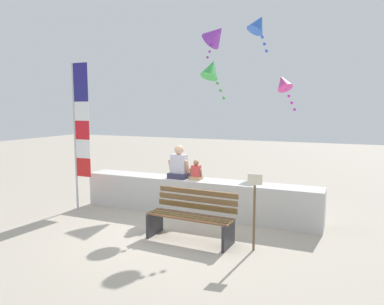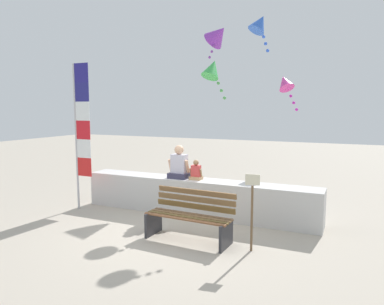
{
  "view_description": "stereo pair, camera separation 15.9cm",
  "coord_description": "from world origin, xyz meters",
  "px_view_note": "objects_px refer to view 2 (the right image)",
  "views": [
    {
      "loc": [
        3.04,
        -6.13,
        2.38
      ],
      "look_at": [
        -0.1,
        1.14,
        1.4
      ],
      "focal_mm": 33.64,
      "sensor_mm": 36.0,
      "label": 1
    },
    {
      "loc": [
        3.19,
        -6.07,
        2.38
      ],
      "look_at": [
        -0.1,
        1.14,
        1.4
      ],
      "focal_mm": 33.64,
      "sensor_mm": 36.0,
      "label": 2
    }
  ],
  "objects_px": {
    "kite_green": "(212,69)",
    "park_bench": "(190,217)",
    "person_adult": "(179,165)",
    "kite_blue": "(260,24)",
    "person_child": "(196,172)",
    "kite_magenta": "(285,83)",
    "sign_post": "(252,206)",
    "flag_banner": "(81,127)",
    "kite_purple": "(218,35)"
  },
  "relations": [
    {
      "from": "flag_banner",
      "to": "kite_purple",
      "type": "bearing_deg",
      "value": 66.74
    },
    {
      "from": "person_child",
      "to": "sign_post",
      "type": "bearing_deg",
      "value": -41.95
    },
    {
      "from": "park_bench",
      "to": "sign_post",
      "type": "height_order",
      "value": "sign_post"
    },
    {
      "from": "person_adult",
      "to": "sign_post",
      "type": "bearing_deg",
      "value": -35.78
    },
    {
      "from": "person_child",
      "to": "sign_post",
      "type": "relative_size",
      "value": 0.34
    },
    {
      "from": "kite_green",
      "to": "person_adult",
      "type": "bearing_deg",
      "value": -105.33
    },
    {
      "from": "kite_magenta",
      "to": "kite_green",
      "type": "height_order",
      "value": "kite_green"
    },
    {
      "from": "person_child",
      "to": "kite_blue",
      "type": "height_order",
      "value": "kite_blue"
    },
    {
      "from": "kite_magenta",
      "to": "kite_blue",
      "type": "xyz_separation_m",
      "value": [
        -0.53,
        -0.72,
        1.41
      ]
    },
    {
      "from": "park_bench",
      "to": "person_child",
      "type": "distance_m",
      "value": 1.65
    },
    {
      "from": "kite_blue",
      "to": "sign_post",
      "type": "bearing_deg",
      "value": -76.77
    },
    {
      "from": "kite_magenta",
      "to": "kite_green",
      "type": "distance_m",
      "value": 2.11
    },
    {
      "from": "person_adult",
      "to": "kite_magenta",
      "type": "xyz_separation_m",
      "value": [
        1.83,
        2.64,
        1.96
      ]
    },
    {
      "from": "flag_banner",
      "to": "kite_purple",
      "type": "distance_m",
      "value": 5.28
    },
    {
      "from": "kite_purple",
      "to": "kite_blue",
      "type": "xyz_separation_m",
      "value": [
        1.68,
        -1.55,
        -0.15
      ]
    },
    {
      "from": "person_adult",
      "to": "kite_magenta",
      "type": "distance_m",
      "value": 3.76
    },
    {
      "from": "flag_banner",
      "to": "kite_green",
      "type": "height_order",
      "value": "kite_green"
    },
    {
      "from": "kite_purple",
      "to": "person_child",
      "type": "bearing_deg",
      "value": -77.04
    },
    {
      "from": "park_bench",
      "to": "kite_purple",
      "type": "bearing_deg",
      "value": 105.09
    },
    {
      "from": "park_bench",
      "to": "person_child",
      "type": "height_order",
      "value": "person_child"
    },
    {
      "from": "park_bench",
      "to": "kite_purple",
      "type": "height_order",
      "value": "kite_purple"
    },
    {
      "from": "flag_banner",
      "to": "kite_green",
      "type": "distance_m",
      "value": 3.44
    },
    {
      "from": "kite_blue",
      "to": "kite_green",
      "type": "relative_size",
      "value": 0.99
    },
    {
      "from": "park_bench",
      "to": "person_adult",
      "type": "height_order",
      "value": "person_adult"
    },
    {
      "from": "park_bench",
      "to": "kite_magenta",
      "type": "distance_m",
      "value": 4.95
    },
    {
      "from": "kite_magenta",
      "to": "sign_post",
      "type": "relative_size",
      "value": 0.79
    },
    {
      "from": "park_bench",
      "to": "flag_banner",
      "type": "height_order",
      "value": "flag_banner"
    },
    {
      "from": "kite_magenta",
      "to": "kite_purple",
      "type": "distance_m",
      "value": 2.84
    },
    {
      "from": "sign_post",
      "to": "person_child",
      "type": "bearing_deg",
      "value": 138.05
    },
    {
      "from": "park_bench",
      "to": "kite_blue",
      "type": "distance_m",
      "value": 5.29
    },
    {
      "from": "kite_magenta",
      "to": "kite_green",
      "type": "xyz_separation_m",
      "value": [
        -1.51,
        -1.45,
        0.28
      ]
    },
    {
      "from": "person_child",
      "to": "kite_green",
      "type": "xyz_separation_m",
      "value": [
        -0.09,
        1.19,
        2.36
      ]
    },
    {
      "from": "kite_purple",
      "to": "kite_green",
      "type": "relative_size",
      "value": 1.13
    },
    {
      "from": "person_adult",
      "to": "person_child",
      "type": "bearing_deg",
      "value": 0.05
    },
    {
      "from": "person_child",
      "to": "kite_purple",
      "type": "bearing_deg",
      "value": 102.96
    },
    {
      "from": "person_child",
      "to": "flag_banner",
      "type": "distance_m",
      "value": 2.87
    },
    {
      "from": "park_bench",
      "to": "kite_blue",
      "type": "bearing_deg",
      "value": 84.1
    },
    {
      "from": "park_bench",
      "to": "person_child",
      "type": "relative_size",
      "value": 3.65
    },
    {
      "from": "kite_purple",
      "to": "kite_green",
      "type": "bearing_deg",
      "value": -72.74
    },
    {
      "from": "person_adult",
      "to": "kite_purple",
      "type": "height_order",
      "value": "kite_purple"
    },
    {
      "from": "flag_banner",
      "to": "kite_blue",
      "type": "xyz_separation_m",
      "value": [
        3.48,
        2.64,
        2.51
      ]
    },
    {
      "from": "flag_banner",
      "to": "kite_magenta",
      "type": "xyz_separation_m",
      "value": [
        4.02,
        3.35,
        1.09
      ]
    },
    {
      "from": "kite_magenta",
      "to": "sign_post",
      "type": "xyz_separation_m",
      "value": [
        0.27,
        -4.16,
        -2.28
      ]
    },
    {
      "from": "person_adult",
      "to": "kite_blue",
      "type": "distance_m",
      "value": 4.09
    },
    {
      "from": "person_child",
      "to": "kite_green",
      "type": "height_order",
      "value": "kite_green"
    },
    {
      "from": "kite_blue",
      "to": "sign_post",
      "type": "distance_m",
      "value": 5.11
    },
    {
      "from": "flag_banner",
      "to": "kite_magenta",
      "type": "distance_m",
      "value": 5.35
    },
    {
      "from": "kite_green",
      "to": "park_bench",
      "type": "bearing_deg",
      "value": -76.83
    },
    {
      "from": "flag_banner",
      "to": "kite_blue",
      "type": "relative_size",
      "value": 3.23
    },
    {
      "from": "kite_purple",
      "to": "kite_green",
      "type": "height_order",
      "value": "kite_purple"
    }
  ]
}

